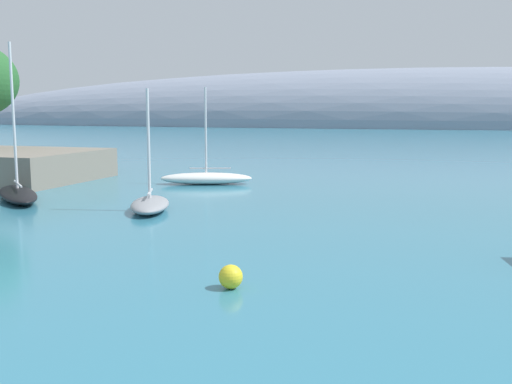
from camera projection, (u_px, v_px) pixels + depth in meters
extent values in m
ellipsoid|color=gray|center=(396.00, 127.00, 209.80)|extent=(391.11, 54.23, 40.82)
ellipsoid|color=black|center=(18.00, 194.00, 39.67)|extent=(7.59, 7.43, 0.82)
cylinder|color=silver|center=(13.00, 116.00, 38.96)|extent=(0.18, 0.18, 9.58)
cube|color=silver|center=(18.00, 184.00, 39.24)|extent=(2.80, 2.71, 0.10)
ellipsoid|color=white|center=(206.00, 178.00, 48.19)|extent=(7.72, 4.46, 0.96)
cylinder|color=silver|center=(206.00, 130.00, 47.65)|extent=(0.17, 0.17, 6.85)
cube|color=silver|center=(210.00, 168.00, 48.08)|extent=(3.19, 1.19, 0.10)
ellipsoid|color=gray|center=(150.00, 205.00, 35.45)|extent=(4.23, 6.09, 0.78)
cylinder|color=silver|center=(148.00, 144.00, 34.94)|extent=(0.18, 0.18, 6.50)
cube|color=silver|center=(150.00, 192.00, 35.60)|extent=(1.07, 2.39, 0.10)
sphere|color=yellow|center=(231.00, 277.00, 20.06)|extent=(0.83, 0.83, 0.83)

